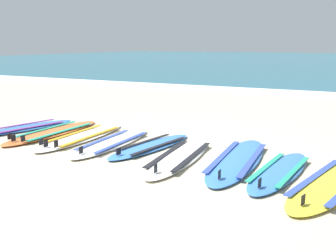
# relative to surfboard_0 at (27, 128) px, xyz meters

# --- Properties ---
(ground_plane) EXTENTS (80.00, 80.00, 0.00)m
(ground_plane) POSITION_rel_surfboard_0_xyz_m (2.90, -0.49, -0.04)
(ground_plane) COLOR #C1B599
(sea) EXTENTS (80.00, 60.00, 0.10)m
(sea) POSITION_rel_surfboard_0_xyz_m (2.90, 37.38, 0.01)
(sea) COLOR #23667A
(sea) RESTS_ON ground
(wave_foam_strip) EXTENTS (80.00, 1.12, 0.11)m
(wave_foam_strip) POSITION_rel_surfboard_0_xyz_m (2.90, 7.94, 0.02)
(wave_foam_strip) COLOR white
(wave_foam_strip) RESTS_ON ground
(surfboard_0) EXTENTS (1.08, 2.17, 0.18)m
(surfboard_0) POSITION_rel_surfboard_0_xyz_m (0.00, 0.00, 0.00)
(surfboard_0) COLOR #3875CC
(surfboard_0) RESTS_ON ground
(surfboard_1) EXTENTS (0.70, 2.45, 0.18)m
(surfboard_1) POSITION_rel_surfboard_0_xyz_m (0.78, -0.08, -0.00)
(surfboard_1) COLOR orange
(surfboard_1) RESTS_ON ground
(surfboard_2) EXTENTS (0.62, 2.40, 0.18)m
(surfboard_2) POSITION_rel_surfboard_0_xyz_m (1.53, -0.13, -0.00)
(surfboard_2) COLOR white
(surfboard_2) RESTS_ON ground
(surfboard_3) EXTENTS (0.57, 2.23, 0.18)m
(surfboard_3) POSITION_rel_surfboard_0_xyz_m (2.29, -0.24, -0.00)
(surfboard_3) COLOR silver
(surfboard_3) RESTS_ON ground
(surfboard_4) EXTENTS (0.88, 2.09, 0.18)m
(surfboard_4) POSITION_rel_surfboard_0_xyz_m (3.00, -0.15, -0.00)
(surfboard_4) COLOR #3875CC
(surfboard_4) RESTS_ON ground
(surfboard_5) EXTENTS (0.70, 2.32, 0.18)m
(surfboard_5) POSITION_rel_surfboard_0_xyz_m (3.69, -0.51, -0.00)
(surfboard_5) COLOR white
(surfboard_5) RESTS_ON ground
(surfboard_6) EXTENTS (0.74, 2.55, 0.18)m
(surfboard_6) POSITION_rel_surfboard_0_xyz_m (4.53, -0.26, -0.00)
(surfboard_6) COLOR #3875CC
(surfboard_6) RESTS_ON ground
(surfboard_7) EXTENTS (0.76, 2.10, 0.18)m
(surfboard_7) POSITION_rel_surfboard_0_xyz_m (5.20, -0.54, -0.00)
(surfboard_7) COLOR #3875CC
(surfboard_7) RESTS_ON ground
(surfboard_8) EXTENTS (1.24, 2.55, 0.18)m
(surfboard_8) POSITION_rel_surfboard_0_xyz_m (5.87, -0.70, -0.00)
(surfboard_8) COLOR yellow
(surfboard_8) RESTS_ON ground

